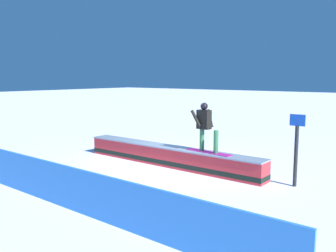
# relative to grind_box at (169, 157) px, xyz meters

# --- Properties ---
(ground_plane) EXTENTS (120.00, 120.00, 0.00)m
(ground_plane) POSITION_rel_grind_box_xyz_m (0.00, 0.00, -0.29)
(ground_plane) COLOR white
(grind_box) EXTENTS (6.77, 0.77, 0.64)m
(grind_box) POSITION_rel_grind_box_xyz_m (0.00, 0.00, 0.00)
(grind_box) COLOR red
(grind_box) RESTS_ON ground_plane
(snowboarder) EXTENTS (1.56, 0.45, 1.48)m
(snowboarder) POSITION_rel_grind_box_xyz_m (-1.41, 0.02, 1.15)
(snowboarder) COLOR #B71A85
(snowboarder) RESTS_ON grind_box
(safety_fence) EXTENTS (11.89, 0.29, 0.96)m
(safety_fence) POSITION_rel_grind_box_xyz_m (0.00, 4.46, 0.19)
(safety_fence) COLOR #307DDE
(safety_fence) RESTS_ON ground_plane
(trail_marker) EXTENTS (0.40, 0.10, 1.91)m
(trail_marker) POSITION_rel_grind_box_xyz_m (-4.04, -0.25, 0.74)
(trail_marker) COLOR #262628
(trail_marker) RESTS_ON ground_plane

